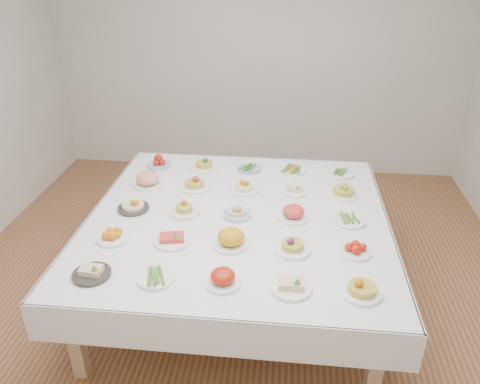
# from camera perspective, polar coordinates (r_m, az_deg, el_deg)

# --- Properties ---
(room_envelope) EXTENTS (5.02, 5.02, 2.81)m
(room_envelope) POSITION_cam_1_polar(r_m,az_deg,el_deg) (3.28, -0.82, 14.14)
(room_envelope) COLOR #97643F
(room_envelope) RESTS_ON ground
(display_table) EXTENTS (2.31, 2.31, 0.75)m
(display_table) POSITION_cam_1_polar(r_m,az_deg,el_deg) (3.67, -0.25, -3.76)
(display_table) COLOR white
(display_table) RESTS_ON ground
(dish_0) EXTENTS (0.24, 0.24, 0.11)m
(dish_0) POSITION_cam_1_polar(r_m,az_deg,el_deg) (3.13, -17.70, -9.07)
(dish_0) COLOR #2F2C2A
(dish_0) RESTS_ON display_table
(dish_1) EXTENTS (0.25, 0.23, 0.06)m
(dish_1) POSITION_cam_1_polar(r_m,az_deg,el_deg) (3.01, -10.26, -10.12)
(dish_1) COLOR white
(dish_1) RESTS_ON display_table
(dish_2) EXTENTS (0.22, 0.22, 0.11)m
(dish_2) POSITION_cam_1_polar(r_m,az_deg,el_deg) (2.92, -2.12, -10.42)
(dish_2) COLOR white
(dish_2) RESTS_ON display_table
(dish_3) EXTENTS (0.25, 0.25, 0.10)m
(dish_3) POSITION_cam_1_polar(r_m,az_deg,el_deg) (2.90, 6.26, -11.08)
(dish_3) COLOR white
(dish_3) RESTS_ON display_table
(dish_4) EXTENTS (0.24, 0.24, 0.16)m
(dish_4) POSITION_cam_1_polar(r_m,az_deg,el_deg) (2.92, 14.72, -10.81)
(dish_4) COLOR white
(dish_4) RESTS_ON display_table
(dish_5) EXTENTS (0.23, 0.23, 0.10)m
(dish_5) POSITION_cam_1_polar(r_m,az_deg,el_deg) (3.45, -15.20, -5.04)
(dish_5) COLOR white
(dish_5) RESTS_ON display_table
(dish_6) EXTENTS (0.25, 0.25, 0.12)m
(dish_6) POSITION_cam_1_polar(r_m,az_deg,el_deg) (3.33, -8.32, -5.37)
(dish_6) COLOR white
(dish_6) RESTS_ON display_table
(dish_7) EXTENTS (0.24, 0.24, 0.15)m
(dish_7) POSITION_cam_1_polar(r_m,az_deg,el_deg) (3.25, -1.10, -5.55)
(dish_7) COLOR white
(dish_7) RESTS_ON display_table
(dish_8) EXTENTS (0.25, 0.25, 0.13)m
(dish_8) POSITION_cam_1_polar(r_m,az_deg,el_deg) (3.22, 6.42, -6.26)
(dish_8) COLOR white
(dish_8) RESTS_ON display_table
(dish_9) EXTENTS (0.22, 0.22, 0.09)m
(dish_9) POSITION_cam_1_polar(r_m,az_deg,el_deg) (3.29, 13.85, -6.68)
(dish_9) COLOR white
(dish_9) RESTS_ON display_table
(dish_10) EXTENTS (0.24, 0.24, 0.14)m
(dish_10) POSITION_cam_1_polar(r_m,az_deg,el_deg) (3.78, -12.95, -1.19)
(dish_10) COLOR #2F2C2A
(dish_10) RESTS_ON display_table
(dish_11) EXTENTS (0.23, 0.23, 0.13)m
(dish_11) POSITION_cam_1_polar(r_m,az_deg,el_deg) (3.67, -6.82, -1.83)
(dish_11) COLOR white
(dish_11) RESTS_ON display_table
(dish_12) EXTENTS (0.22, 0.22, 0.11)m
(dish_12) POSITION_cam_1_polar(r_m,az_deg,el_deg) (3.61, -0.37, -2.30)
(dish_12) COLOR #4C66B2
(dish_12) RESTS_ON display_table
(dish_13) EXTENTS (0.24, 0.24, 0.14)m
(dish_13) POSITION_cam_1_polar(r_m,az_deg,el_deg) (3.59, 6.52, -2.32)
(dish_13) COLOR white
(dish_13) RESTS_ON display_table
(dish_14) EXTENTS (0.25, 0.25, 0.05)m
(dish_14) POSITION_cam_1_polar(r_m,az_deg,el_deg) (3.64, 13.13, -3.27)
(dish_14) COLOR white
(dish_14) RESTS_ON display_table
(dish_15) EXTENTS (0.25, 0.25, 0.15)m
(dish_15) POSITION_cam_1_polar(r_m,az_deg,el_deg) (4.13, -11.19, 1.66)
(dish_15) COLOR white
(dish_15) RESTS_ON display_table
(dish_16) EXTENTS (0.26, 0.26, 0.14)m
(dish_16) POSITION_cam_1_polar(r_m,az_deg,el_deg) (4.03, -5.56, 1.29)
(dish_16) COLOR white
(dish_16) RESTS_ON display_table
(dish_17) EXTENTS (0.24, 0.24, 0.14)m
(dish_17) POSITION_cam_1_polar(r_m,az_deg,el_deg) (3.97, 0.52, 0.96)
(dish_17) COLOR white
(dish_17) RESTS_ON display_table
(dish_18) EXTENTS (0.22, 0.22, 0.09)m
(dish_18) POSITION_cam_1_polar(r_m,az_deg,el_deg) (3.98, 6.60, 0.31)
(dish_18) COLOR white
(dish_18) RESTS_ON display_table
(dish_19) EXTENTS (0.23, 0.23, 0.13)m
(dish_19) POSITION_cam_1_polar(r_m,az_deg,el_deg) (3.99, 12.53, 0.30)
(dish_19) COLOR white
(dish_19) RESTS_ON display_table
(dish_20) EXTENTS (0.23, 0.23, 0.11)m
(dish_20) POSITION_cam_1_polar(r_m,az_deg,el_deg) (4.50, -9.86, 3.66)
(dish_20) COLOR #4C66B2
(dish_20) RESTS_ON display_table
(dish_21) EXTENTS (0.26, 0.26, 0.13)m
(dish_21) POSITION_cam_1_polar(r_m,az_deg,el_deg) (4.40, -4.42, 3.58)
(dish_21) COLOR white
(dish_21) RESTS_ON display_table
(dish_22) EXTENTS (0.25, 0.23, 0.06)m
(dish_22) POSITION_cam_1_polar(r_m,az_deg,el_deg) (4.37, 1.10, 2.97)
(dish_22) COLOR #4C66B2
(dish_22) RESTS_ON display_table
(dish_23) EXTENTS (0.24, 0.23, 0.06)m
(dish_23) POSITION_cam_1_polar(r_m,az_deg,el_deg) (4.36, 6.40, 2.74)
(dish_23) COLOR white
(dish_23) RESTS_ON display_table
(dish_24) EXTENTS (0.26, 0.26, 0.05)m
(dish_24) POSITION_cam_1_polar(r_m,az_deg,el_deg) (4.37, 12.04, 2.32)
(dish_24) COLOR white
(dish_24) RESTS_ON display_table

